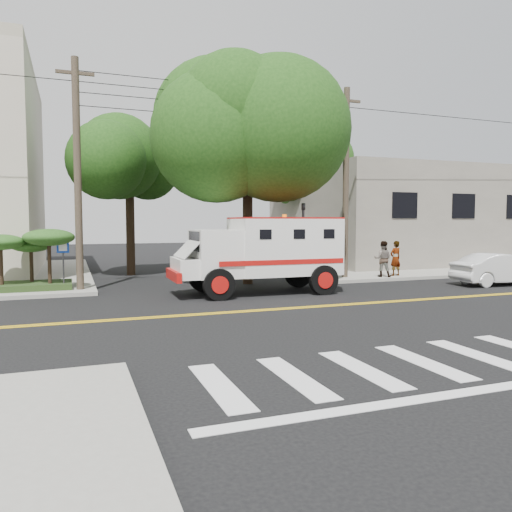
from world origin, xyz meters
name	(u,v)px	position (x,y,z in m)	size (l,w,h in m)	color
ground	(271,310)	(0.00, 0.00, 0.00)	(100.00, 100.00, 0.00)	black
sidewalk_ne	(383,262)	(13.50, 13.50, 0.07)	(17.00, 17.00, 0.15)	gray
building_right	(398,216)	(15.00, 14.00, 3.15)	(14.00, 12.00, 6.00)	slate
utility_pole_left	(78,177)	(-5.60, 6.00, 4.50)	(0.28, 0.28, 9.00)	#382D23
utility_pole_right	(346,185)	(6.30, 6.20, 4.50)	(0.28, 0.28, 9.00)	#382D23
tree_main	(259,120)	(1.94, 6.21, 7.20)	(6.08, 5.70, 9.85)	black
tree_left	(136,164)	(-2.68, 11.79, 5.73)	(4.48, 4.20, 7.70)	black
tree_right	(305,172)	(8.84, 15.77, 6.09)	(4.80, 4.50, 8.20)	black
traffic_signal	(303,234)	(3.80, 5.60, 2.23)	(0.15, 0.18, 3.60)	#3F3F42
accessibility_sign	(63,258)	(-6.20, 6.17, 1.37)	(0.45, 0.10, 2.02)	#3F3F42
palm_planter	(29,251)	(-7.44, 6.62, 1.65)	(3.52, 2.63, 2.36)	#1E3314
armored_truck	(264,250)	(1.13, 3.50, 1.68)	(6.51, 2.71, 2.95)	white
parked_sedan	(500,269)	(11.75, 2.23, 0.69)	(1.47, 4.21, 1.39)	silver
pedestrian_a	(395,258)	(8.86, 5.78, 1.00)	(0.62, 0.41, 1.69)	gray
pedestrian_b	(383,259)	(8.00, 5.59, 1.00)	(0.83, 0.65, 1.71)	gray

